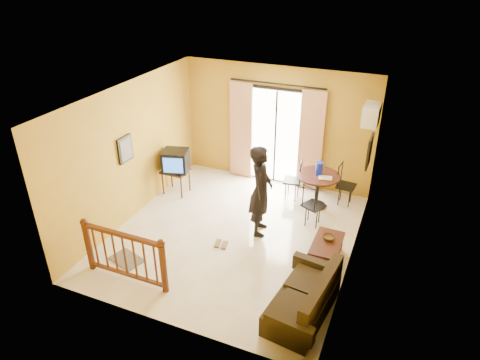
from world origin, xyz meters
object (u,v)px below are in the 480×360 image
at_px(sofa, 305,301).
at_px(standing_person, 261,191).
at_px(television, 176,161).
at_px(coffee_table, 327,248).
at_px(dining_table, 318,181).

relative_size(sofa, standing_person, 0.90).
relative_size(television, sofa, 0.40).
xyz_separation_m(television, coffee_table, (3.72, -1.11, -0.56)).
distance_m(sofa, standing_person, 2.41).
relative_size(television, standing_person, 0.36).
height_order(dining_table, sofa, dining_table).
bearing_deg(dining_table, coffee_table, -70.76).
bearing_deg(standing_person, sofa, -156.06).
height_order(dining_table, standing_person, standing_person).
xyz_separation_m(television, standing_person, (2.30, -0.72, 0.10)).
bearing_deg(coffee_table, dining_table, 109.24).
height_order(television, standing_person, standing_person).
xyz_separation_m(dining_table, standing_person, (-0.80, -1.38, 0.31)).
relative_size(dining_table, sofa, 0.56).
distance_m(dining_table, coffee_table, 1.92).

